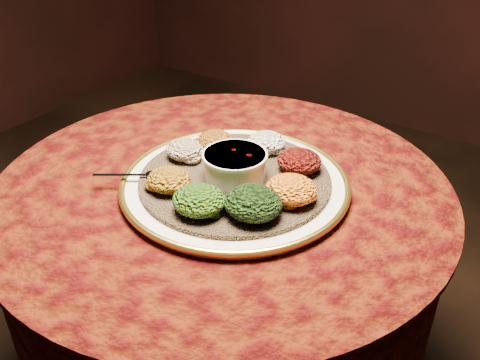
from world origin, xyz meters
The scene contains 13 objects.
table centered at (0.00, 0.00, 0.55)m, with size 0.96×0.96×0.73m.
platter centered at (0.04, 0.00, 0.75)m, with size 0.59×0.59×0.02m.
injera centered at (0.04, 0.00, 0.76)m, with size 0.39×0.39×0.01m, color brown.
stew_bowl centered at (0.04, 0.00, 0.79)m, with size 0.13×0.13×0.05m.
spoon centered at (-0.11, -0.10, 0.77)m, with size 0.13×0.09×0.01m.
portion_ayib centered at (0.03, 0.13, 0.78)m, with size 0.08×0.08×0.04m, color white.
portion_kitfo centered at (0.13, 0.09, 0.78)m, with size 0.09×0.09×0.04m, color black.
portion_tikil centered at (0.17, -0.01, 0.79)m, with size 0.10×0.09×0.05m, color #BA6B0F.
portion_gomen centered at (0.14, -0.09, 0.79)m, with size 0.11×0.10×0.05m, color black.
portion_mixveg centered at (0.05, -0.14, 0.79)m, with size 0.10×0.09×0.05m, color #923E09.
portion_kik centered at (-0.05, -0.11, 0.78)m, with size 0.09×0.08×0.04m, color #9C5A0D.
portion_timatim centered at (-0.10, 0.01, 0.78)m, with size 0.08×0.08×0.04m, color maroon.
portion_shiro centered at (-0.07, 0.08, 0.78)m, with size 0.08×0.08×0.04m, color #8A4B10.
Camera 1 is at (0.56, -0.76, 1.33)m, focal length 40.00 mm.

